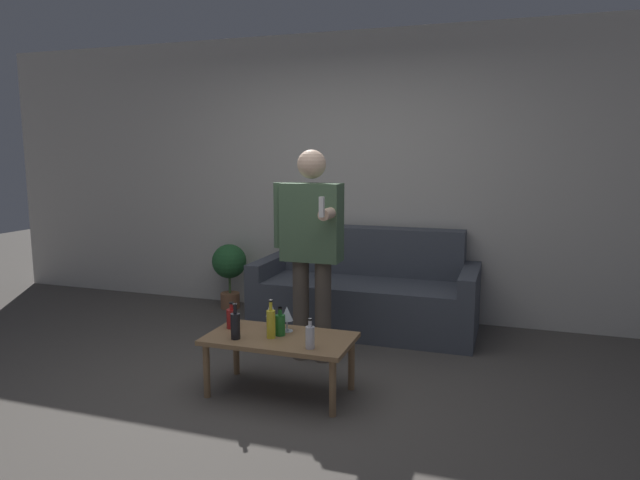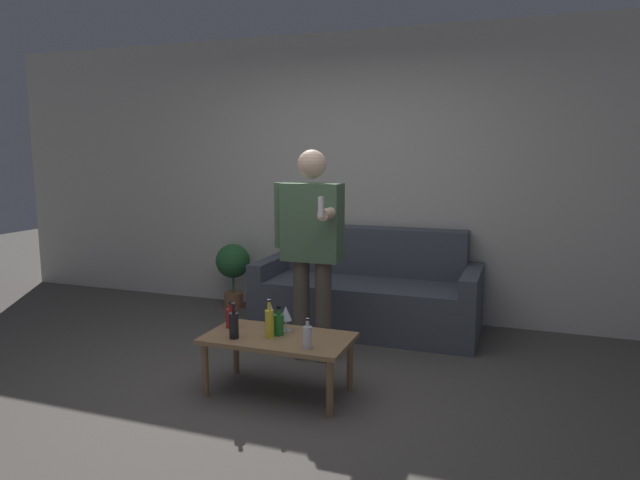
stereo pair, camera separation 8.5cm
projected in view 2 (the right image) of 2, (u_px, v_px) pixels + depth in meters
The scene contains 13 objects.
ground_plane at pixel (252, 405), 3.59m from camera, with size 16.00×16.00×0.00m, color #514C47.
wall_back at pixel (356, 176), 5.49m from camera, with size 8.00×0.06×2.70m.
couch at pixel (368, 293), 5.15m from camera, with size 1.96×0.86×0.88m.
coffee_table at pixel (278, 343), 3.73m from camera, with size 0.96×0.52×0.39m.
bottle_orange at pixel (308, 336), 3.48m from camera, with size 0.06×0.06×0.19m.
bottle_green at pixel (269, 323), 3.68m from camera, with size 0.06×0.06×0.25m.
bottle_dark at pixel (231, 317), 3.90m from camera, with size 0.07×0.07×0.18m.
bottle_yellow at pixel (279, 324), 3.73m from camera, with size 0.07×0.07×0.19m.
bottle_red at pixel (234, 325), 3.66m from camera, with size 0.06×0.06×0.23m.
wine_glass_near at pixel (270, 309), 3.87m from camera, with size 0.07×0.07×0.19m.
wine_glass_far at pixel (286, 314), 3.81m from camera, with size 0.08×0.08×0.17m.
person_standing_front at pixel (311, 240), 4.25m from camera, with size 0.53×0.42×1.60m.
potted_plant at pixel (233, 266), 5.79m from camera, with size 0.35×0.35×0.66m.
Camera 2 is at (1.55, -3.04, 1.58)m, focal length 32.00 mm.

